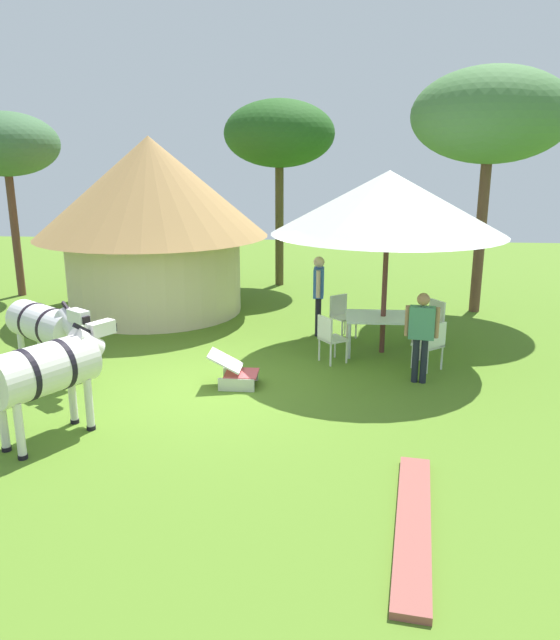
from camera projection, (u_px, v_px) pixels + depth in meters
ground_plane at (216, 388)px, 10.28m from camera, size 36.00×36.00×0.00m
thatched_hut at (152, 215)px, 14.64m from camera, size 5.54×5.54×4.19m
shade_umbrella at (388, 203)px, 11.35m from camera, size 4.39×4.39×3.50m
patio_dining_table at (383, 320)px, 11.95m from camera, size 1.46×1.02×0.74m
patio_chair_east_end at (329, 336)px, 11.39m from camera, size 0.60×0.60×0.90m
patio_chair_near_lawn at (432, 343)px, 10.99m from camera, size 0.61×0.60×0.90m
patio_chair_west_end at (433, 319)px, 12.55m from camera, size 0.59×0.60×0.90m
patio_chair_near_hut at (341, 313)px, 12.99m from camera, size 0.61×0.60×0.90m
guest_beside_umbrella at (422, 329)px, 10.29m from camera, size 0.56×0.27×1.57m
guest_behind_table at (319, 288)px, 12.99m from camera, size 0.23×0.61×1.71m
striped_lounge_chair at (235, 371)px, 10.33m from camera, size 0.83×0.56×0.59m
zebra_nearest_camera at (47, 326)px, 10.47m from camera, size 1.94×1.53×1.49m
zebra_by_umbrella at (47, 369)px, 8.21m from camera, size 1.34×1.86×1.55m
acacia_tree_right_background at (491, 116)px, 14.03m from camera, size 3.63×3.63×5.72m
acacia_tree_left_background at (5, 145)px, 15.89m from camera, size 2.74×2.74×4.84m
acacia_tree_far_lawn at (279, 135)px, 17.14m from camera, size 3.11×3.11×5.26m
brick_patio_kerb at (413, 524)px, 6.46m from camera, size 0.73×2.82×0.08m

